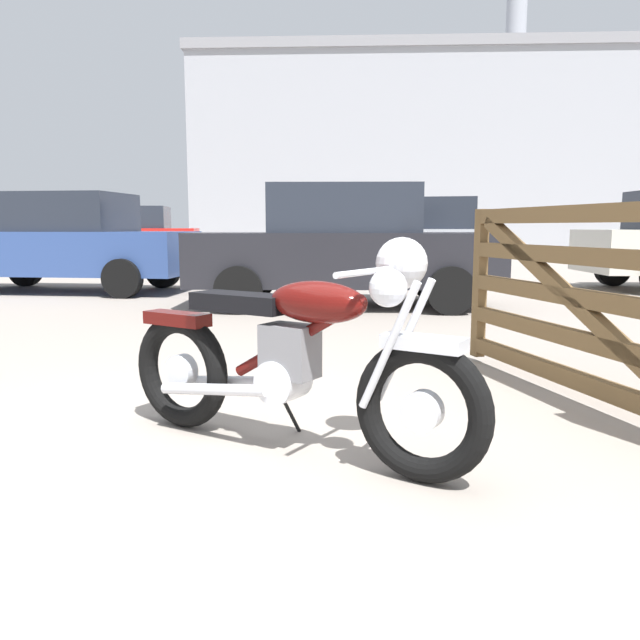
% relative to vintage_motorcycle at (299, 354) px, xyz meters
% --- Properties ---
extents(ground_plane, '(80.00, 80.00, 0.00)m').
position_rel_vintage_motorcycle_xyz_m(ground_plane, '(-0.30, 0.00, -0.49)').
color(ground_plane, gray).
extents(vintage_motorcycle, '(1.87, 1.11, 1.07)m').
position_rel_vintage_motorcycle_xyz_m(vintage_motorcycle, '(0.00, 0.00, 0.00)').
color(vintage_motorcycle, black).
rests_on(vintage_motorcycle, ground_plane).
extents(timber_gate, '(0.91, 2.46, 1.60)m').
position_rel_vintage_motorcycle_xyz_m(timber_gate, '(1.73, 0.80, 0.21)').
color(timber_gate, brown).
rests_on(timber_gate, ground_plane).
extents(red_hatchback_near, '(4.92, 2.52, 1.74)m').
position_rel_vintage_motorcycle_xyz_m(red_hatchback_near, '(0.94, 11.58, 0.45)').
color(red_hatchback_near, black).
rests_on(red_hatchback_near, ground_plane).
extents(silver_sedan_mid, '(4.30, 2.13, 1.67)m').
position_rel_vintage_motorcycle_xyz_m(silver_sedan_mid, '(-4.69, 7.60, 0.34)').
color(silver_sedan_mid, black).
rests_on(silver_sedan_mid, ground_plane).
extents(white_estate_far, '(4.26, 2.04, 1.67)m').
position_rel_vintage_motorcycle_xyz_m(white_estate_far, '(0.07, 5.87, 0.34)').
color(white_estate_far, black).
rests_on(white_estate_far, ground_plane).
extents(dark_sedan_left, '(4.91, 2.48, 1.74)m').
position_rel_vintage_motorcycle_xyz_m(dark_sedan_left, '(-7.30, 16.66, 0.45)').
color(dark_sedan_left, black).
rests_on(dark_sedan_left, ground_plane).
extents(industrial_building, '(23.46, 10.76, 21.52)m').
position_rel_vintage_motorcycle_xyz_m(industrial_building, '(3.09, 34.33, 4.69)').
color(industrial_building, '#9EA0A8').
rests_on(industrial_building, ground_plane).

